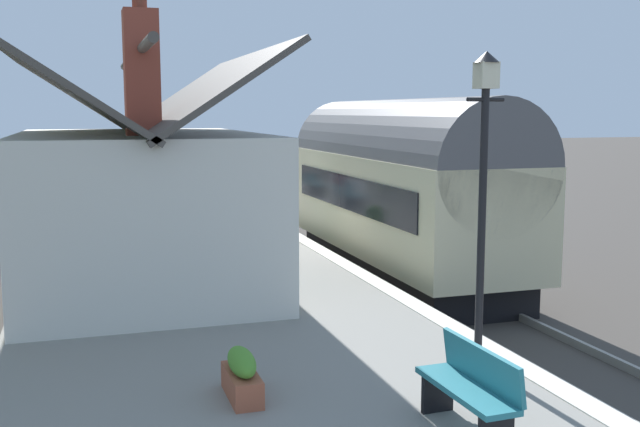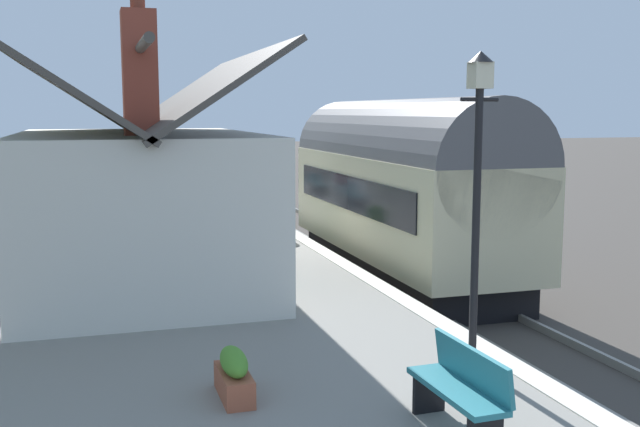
# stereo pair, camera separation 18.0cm
# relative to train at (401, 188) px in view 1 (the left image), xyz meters

# --- Properties ---
(ground_plane) EXTENTS (160.00, 160.00, 0.00)m
(ground_plane) POSITION_rel_train_xyz_m (0.10, 0.90, -2.22)
(ground_plane) COLOR #423D38
(platform) EXTENTS (32.00, 6.61, 0.83)m
(platform) POSITION_rel_train_xyz_m (0.10, 5.20, -1.80)
(platform) COLOR gray
(platform) RESTS_ON ground
(platform_edge_coping) EXTENTS (32.00, 0.36, 0.02)m
(platform_edge_coping) POSITION_rel_train_xyz_m (0.10, 2.08, -1.37)
(platform_edge_coping) COLOR beige
(platform_edge_coping) RESTS_ON platform
(rail_near) EXTENTS (52.00, 0.08, 0.14)m
(rail_near) POSITION_rel_train_xyz_m (0.10, -0.72, -2.15)
(rail_near) COLOR gray
(rail_near) RESTS_ON ground
(rail_far) EXTENTS (52.00, 0.08, 0.14)m
(rail_far) POSITION_rel_train_xyz_m (0.10, 0.72, -2.15)
(rail_far) COLOR gray
(rail_far) RESTS_ON ground
(train) EXTENTS (9.12, 2.73, 4.32)m
(train) POSITION_rel_train_xyz_m (0.00, 0.00, 0.00)
(train) COLOR black
(train) RESTS_ON ground
(station_building) EXTENTS (7.19, 4.51, 5.21)m
(station_building) POSITION_rel_train_xyz_m (-2.16, 6.27, 0.15)
(station_building) COLOR silver
(station_building) RESTS_ON platform
(bench_platform_end) EXTENTS (1.41, 0.47, 0.88)m
(bench_platform_end) POSITION_rel_train_xyz_m (6.67, 3.90, -0.91)
(bench_platform_end) COLOR #26727F
(bench_platform_end) RESTS_ON platform
(bench_mid_platform) EXTENTS (1.41, 0.48, 0.88)m
(bench_mid_platform) POSITION_rel_train_xyz_m (-9.96, 3.66, -0.91)
(bench_mid_platform) COLOR #26727F
(bench_mid_platform) RESTS_ON platform
(bench_near_building) EXTENTS (1.40, 0.44, 0.88)m
(bench_near_building) POSITION_rel_train_xyz_m (10.63, 3.87, -0.91)
(bench_near_building) COLOR #26727F
(bench_near_building) RESTS_ON platform
(planter_corner_building) EXTENTS (0.88, 0.32, 0.56)m
(planter_corner_building) POSITION_rel_train_xyz_m (-8.38, 5.66, -1.11)
(planter_corner_building) COLOR #9E5138
(planter_corner_building) RESTS_ON platform
(planter_under_sign) EXTENTS (0.48, 0.48, 0.80)m
(planter_under_sign) POSITION_rel_train_xyz_m (1.34, 2.63, -0.99)
(planter_under_sign) COLOR gray
(planter_under_sign) RESTS_ON platform
(planter_edge_far) EXTENTS (0.43, 0.43, 0.70)m
(planter_edge_far) POSITION_rel_train_xyz_m (8.51, 5.93, -0.99)
(planter_edge_far) COLOR gray
(planter_edge_far) RESTS_ON platform
(planter_bench_right) EXTENTS (0.36, 0.36, 0.71)m
(planter_bench_right) POSITION_rel_train_xyz_m (7.39, 6.64, -1.02)
(planter_bench_right) COLOR gray
(planter_bench_right) RESTS_ON platform
(lamp_post_platform) EXTENTS (0.32, 0.50, 3.93)m
(lamp_post_platform) POSITION_rel_train_xyz_m (-8.19, 2.56, 1.34)
(lamp_post_platform) COLOR black
(lamp_post_platform) RESTS_ON platform
(station_sign_board) EXTENTS (0.96, 0.06, 1.57)m
(station_sign_board) POSITION_rel_train_xyz_m (4.01, 2.60, -0.19)
(station_sign_board) COLOR black
(station_sign_board) RESTS_ON platform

